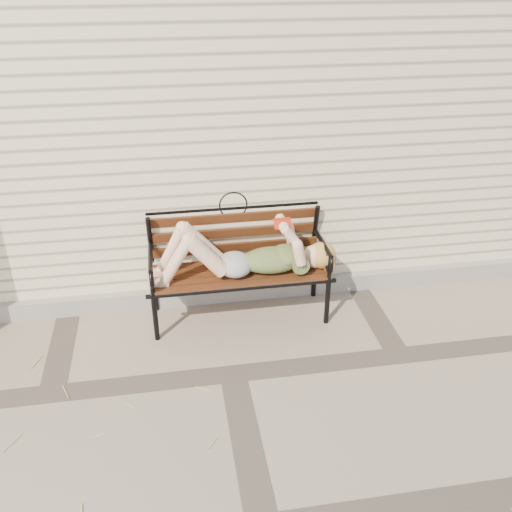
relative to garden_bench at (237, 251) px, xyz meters
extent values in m
plane|color=gray|center=(-0.15, -0.80, -0.56)|extent=(80.00, 80.00, 0.00)
cube|color=#F8ECC1|center=(-0.15, 2.20, 0.94)|extent=(8.00, 4.00, 3.00)
cube|color=#A29B93|center=(-0.15, 0.17, -0.48)|extent=(8.00, 0.10, 0.15)
cylinder|color=black|center=(-0.68, -0.30, -0.35)|extent=(0.04, 0.04, 0.41)
cylinder|color=black|center=(-0.68, 0.11, -0.35)|extent=(0.04, 0.04, 0.41)
cylinder|color=black|center=(0.68, -0.30, -0.35)|extent=(0.04, 0.04, 0.41)
cylinder|color=black|center=(0.68, 0.11, -0.35)|extent=(0.04, 0.04, 0.41)
cube|color=#592E16|center=(0.00, -0.10, -0.15)|extent=(1.39, 0.45, 0.03)
cylinder|color=black|center=(0.00, -0.30, -0.16)|extent=(1.46, 0.04, 0.04)
cylinder|color=black|center=(0.00, 0.11, -0.16)|extent=(1.46, 0.04, 0.04)
torus|color=black|center=(0.00, 0.21, 0.31)|extent=(0.25, 0.03, 0.25)
ellipsoid|color=#092B40|center=(0.26, -0.12, -0.04)|extent=(0.49, 0.28, 0.19)
ellipsoid|color=#092B40|center=(0.37, -0.12, 0.00)|extent=(0.24, 0.27, 0.15)
ellipsoid|color=#AEAEB3|center=(-0.04, -0.12, -0.05)|extent=(0.27, 0.31, 0.17)
sphere|color=beige|center=(0.61, -0.12, -0.04)|extent=(0.20, 0.20, 0.20)
ellipsoid|color=gold|center=(0.66, -0.12, -0.03)|extent=(0.23, 0.23, 0.21)
cube|color=#AD2A13|center=(0.33, -0.12, 0.31)|extent=(0.13, 0.02, 0.02)
cube|color=white|center=(0.33, -0.16, 0.29)|extent=(0.13, 0.08, 0.05)
cube|color=white|center=(0.33, -0.08, 0.29)|extent=(0.13, 0.08, 0.05)
cube|color=#AD2A13|center=(0.33, -0.16, 0.29)|extent=(0.14, 0.09, 0.05)
cube|color=#AD2A13|center=(0.33, -0.08, 0.29)|extent=(0.14, 0.09, 0.05)
cylinder|color=tan|center=(-1.38, -1.61, -0.55)|extent=(0.07, 0.13, 0.01)
cylinder|color=tan|center=(-1.33, -0.77, -0.55)|extent=(0.11, 0.09, 0.01)
cylinder|color=tan|center=(-1.29, -1.16, -0.55)|extent=(0.05, 0.15, 0.01)
cylinder|color=tan|center=(-1.20, -1.48, -0.55)|extent=(0.13, 0.05, 0.01)
cylinder|color=tan|center=(-0.58, -1.13, -0.55)|extent=(0.09, 0.02, 0.01)
cylinder|color=tan|center=(-1.45, -0.52, -0.55)|extent=(0.08, 0.15, 0.01)
cylinder|color=tan|center=(-0.50, -1.73, -0.55)|extent=(0.02, 0.08, 0.01)
cylinder|color=tan|center=(-0.80, -1.58, -0.55)|extent=(0.10, 0.02, 0.01)
camera|label=1|loc=(-0.51, -3.95, 2.14)|focal=40.00mm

